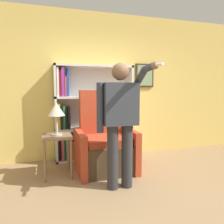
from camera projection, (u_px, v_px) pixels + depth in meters
ground_plane at (149, 205)px, 2.55m from camera, size 14.00×14.00×0.00m
wall_back at (104, 86)px, 4.33m from camera, size 8.00×0.11×2.80m
bookcase at (86, 114)px, 4.12m from camera, size 1.48×0.28×1.79m
armchair at (104, 145)px, 3.63m from camera, size 0.92×0.82×1.32m
person_standing at (120, 117)px, 2.88m from camera, size 0.60×0.78×1.69m
side_table at (57, 143)px, 3.34m from camera, size 0.44×0.44×0.64m
table_lamp at (56, 111)px, 3.29m from camera, size 0.26×0.26×0.50m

